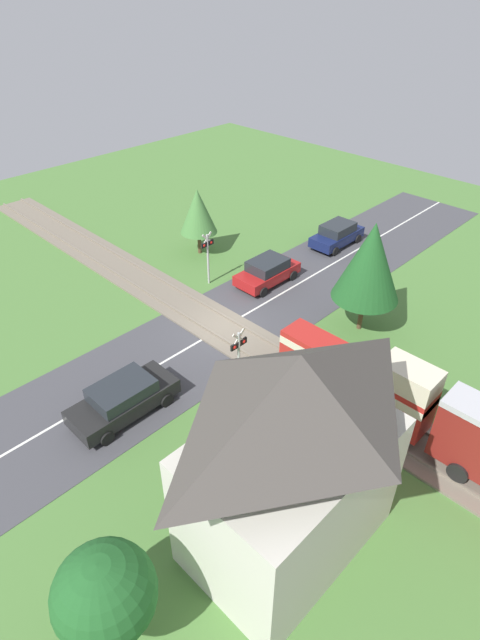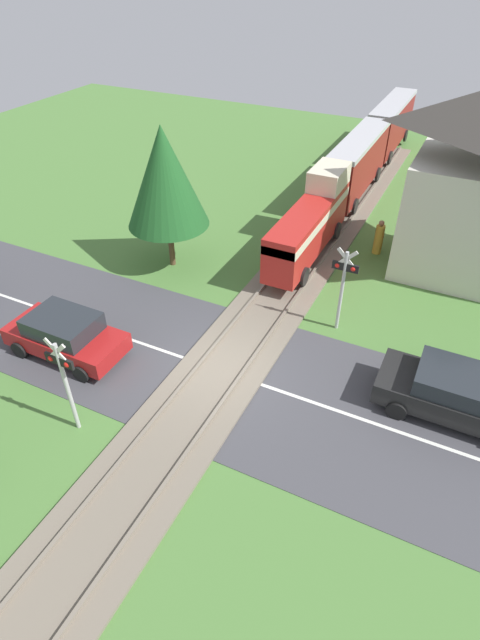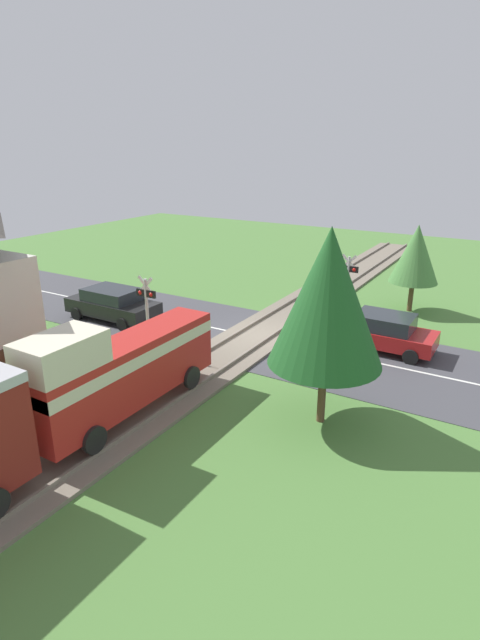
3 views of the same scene
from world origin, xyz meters
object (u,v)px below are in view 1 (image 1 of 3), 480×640
at_px(crossing_signal_west_approach, 208,252).
at_px(pedestrian_by_station, 356,454).
at_px(station_building, 292,461).
at_px(crossing_signal_east_approach, 239,353).
at_px(car_near_crossing, 267,271).
at_px(car_behind_queue, 337,234).
at_px(car_far_side, 123,398).

xyz_separation_m(crossing_signal_west_approach, pedestrian_by_station, (5.26, 13.73, -1.35)).
bearing_deg(pedestrian_by_station, station_building, -0.41).
bearing_deg(crossing_signal_east_approach, car_near_crossing, -145.57).
bearing_deg(car_behind_queue, car_far_side, 8.63).
bearing_deg(pedestrian_by_station, crossing_signal_west_approach, -110.95).
height_order(car_behind_queue, crossing_signal_west_approach, crossing_signal_west_approach).
xyz_separation_m(car_behind_queue, pedestrian_by_station, (14.63, 11.31, -0.08)).
distance_m(car_near_crossing, station_building, 16.47).
bearing_deg(station_building, crossing_signal_east_approach, -123.05).
height_order(car_far_side, pedestrian_by_station, pedestrian_by_station).
distance_m(crossing_signal_west_approach, crossing_signal_east_approach, 9.36).
height_order(crossing_signal_west_approach, pedestrian_by_station, crossing_signal_west_approach).
distance_m(crossing_signal_east_approach, station_building, 7.33).
height_order(crossing_signal_east_approach, station_building, station_building).
height_order(car_far_side, crossing_signal_east_approach, crossing_signal_east_approach).
bearing_deg(car_far_side, station_building, 92.84).
distance_m(car_behind_queue, station_building, 21.91).
distance_m(car_near_crossing, car_behind_queue, 6.93).
height_order(car_near_crossing, car_far_side, car_far_side).
height_order(car_near_crossing, crossing_signal_east_approach, crossing_signal_east_approach).
relative_size(car_near_crossing, crossing_signal_west_approach, 1.24).
relative_size(car_far_side, car_behind_queue, 1.13).
distance_m(car_behind_queue, crossing_signal_east_approach, 15.65).
bearing_deg(crossing_signal_west_approach, pedestrian_by_station, 69.05).
xyz_separation_m(car_near_crossing, station_building, (11.63, 11.28, 2.98)).
xyz_separation_m(car_far_side, crossing_signal_west_approach, (-9.59, -5.30, 1.27)).
xyz_separation_m(car_near_crossing, pedestrian_by_station, (7.71, 11.31, -0.07)).
height_order(car_far_side, crossing_signal_west_approach, crossing_signal_west_approach).
bearing_deg(car_near_crossing, crossing_signal_west_approach, -44.68).
bearing_deg(pedestrian_by_station, car_far_side, -62.78).
xyz_separation_m(car_behind_queue, crossing_signal_west_approach, (9.38, -2.42, 1.27)).
bearing_deg(crossing_signal_east_approach, station_building, 56.95).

